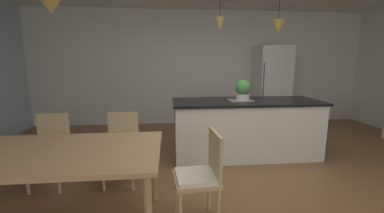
{
  "coord_description": "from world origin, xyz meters",
  "views": [
    {
      "loc": [
        -0.82,
        -2.66,
        1.49
      ],
      "look_at": [
        -0.58,
        -0.14,
        1.02
      ],
      "focal_mm": 22.57,
      "sensor_mm": 36.0,
      "label": 1
    }
  ],
  "objects_px": {
    "chair_kitchen_end": "(201,174)",
    "kitchen_island": "(245,127)",
    "chair_far_left": "(50,148)",
    "chair_far_right": "(121,146)",
    "refrigerator": "(271,86)",
    "potted_plant_on_island": "(243,90)",
    "dining_table": "(50,158)"
  },
  "relations": [
    {
      "from": "chair_far_right",
      "to": "kitchen_island",
      "type": "distance_m",
      "value": 1.95
    },
    {
      "from": "chair_far_right",
      "to": "potted_plant_on_island",
      "type": "height_order",
      "value": "potted_plant_on_island"
    },
    {
      "from": "dining_table",
      "to": "chair_kitchen_end",
      "type": "height_order",
      "value": "chair_kitchen_end"
    },
    {
      "from": "kitchen_island",
      "to": "potted_plant_on_island",
      "type": "xyz_separation_m",
      "value": [
        -0.06,
        -0.0,
        0.61
      ]
    },
    {
      "from": "chair_kitchen_end",
      "to": "refrigerator",
      "type": "xyz_separation_m",
      "value": [
        2.15,
        3.47,
        0.46
      ]
    },
    {
      "from": "refrigerator",
      "to": "chair_far_right",
      "type": "bearing_deg",
      "value": -139.39
    },
    {
      "from": "chair_far_left",
      "to": "potted_plant_on_island",
      "type": "distance_m",
      "value": 2.76
    },
    {
      "from": "chair_far_left",
      "to": "kitchen_island",
      "type": "relative_size",
      "value": 0.38
    },
    {
      "from": "dining_table",
      "to": "kitchen_island",
      "type": "relative_size",
      "value": 0.81
    },
    {
      "from": "potted_plant_on_island",
      "to": "chair_kitchen_end",
      "type": "bearing_deg",
      "value": -118.47
    },
    {
      "from": "kitchen_island",
      "to": "refrigerator",
      "type": "bearing_deg",
      "value": 56.79
    },
    {
      "from": "chair_kitchen_end",
      "to": "chair_far_right",
      "type": "height_order",
      "value": "same"
    },
    {
      "from": "chair_far_right",
      "to": "kitchen_island",
      "type": "relative_size",
      "value": 0.38
    },
    {
      "from": "refrigerator",
      "to": "dining_table",
      "type": "bearing_deg",
      "value": -134.87
    },
    {
      "from": "chair_kitchen_end",
      "to": "kitchen_island",
      "type": "height_order",
      "value": "kitchen_island"
    },
    {
      "from": "chair_far_left",
      "to": "chair_far_right",
      "type": "bearing_deg",
      "value": -0.01
    },
    {
      "from": "refrigerator",
      "to": "potted_plant_on_island",
      "type": "xyz_separation_m",
      "value": [
        -1.29,
        -1.87,
        0.13
      ]
    },
    {
      "from": "dining_table",
      "to": "chair_far_left",
      "type": "distance_m",
      "value": 0.99
    },
    {
      "from": "potted_plant_on_island",
      "to": "dining_table",
      "type": "bearing_deg",
      "value": -143.6
    },
    {
      "from": "refrigerator",
      "to": "potted_plant_on_island",
      "type": "distance_m",
      "value": 2.28
    },
    {
      "from": "dining_table",
      "to": "potted_plant_on_island",
      "type": "height_order",
      "value": "potted_plant_on_island"
    },
    {
      "from": "refrigerator",
      "to": "potted_plant_on_island",
      "type": "relative_size",
      "value": 5.76
    },
    {
      "from": "chair_far_left",
      "to": "kitchen_island",
      "type": "distance_m",
      "value": 2.75
    },
    {
      "from": "kitchen_island",
      "to": "potted_plant_on_island",
      "type": "bearing_deg",
      "value": -180.0
    },
    {
      "from": "chair_far_left",
      "to": "potted_plant_on_island",
      "type": "height_order",
      "value": "potted_plant_on_island"
    },
    {
      "from": "chair_kitchen_end",
      "to": "dining_table",
      "type": "bearing_deg",
      "value": -179.82
    },
    {
      "from": "dining_table",
      "to": "refrigerator",
      "type": "xyz_separation_m",
      "value": [
        3.46,
        3.47,
        0.25
      ]
    },
    {
      "from": "chair_kitchen_end",
      "to": "chair_far_right",
      "type": "bearing_deg",
      "value": 135.44
    },
    {
      "from": "chair_far_left",
      "to": "chair_far_right",
      "type": "height_order",
      "value": "same"
    },
    {
      "from": "chair_far_left",
      "to": "refrigerator",
      "type": "relative_size",
      "value": 0.47
    },
    {
      "from": "dining_table",
      "to": "kitchen_island",
      "type": "xyz_separation_m",
      "value": [
        2.23,
        1.6,
        -0.22
      ]
    },
    {
      "from": "dining_table",
      "to": "chair_far_left",
      "type": "xyz_separation_m",
      "value": [
        -0.42,
        0.87,
        -0.21
      ]
    }
  ]
}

